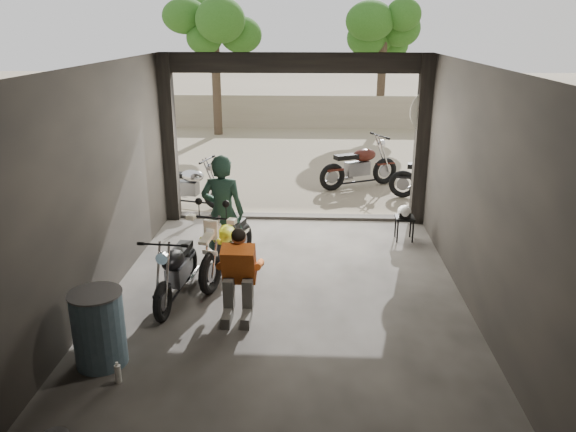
# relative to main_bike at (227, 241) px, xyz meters

# --- Properties ---
(ground) EXTENTS (80.00, 80.00, 0.00)m
(ground) POSITION_rel_main_bike_xyz_m (0.92, -0.80, -0.57)
(ground) COLOR #7A6D56
(ground) RESTS_ON ground
(garage) EXTENTS (7.00, 7.13, 3.20)m
(garage) POSITION_rel_main_bike_xyz_m (0.92, -0.26, 0.71)
(garage) COLOR #2D2B28
(garage) RESTS_ON ground
(boundary_wall) EXTENTS (18.00, 0.30, 1.20)m
(boundary_wall) POSITION_rel_main_bike_xyz_m (0.92, 13.20, 0.03)
(boundary_wall) COLOR gray
(boundary_wall) RESTS_ON ground
(tree_left) EXTENTS (2.20, 2.20, 5.60)m
(tree_left) POSITION_rel_main_bike_xyz_m (-2.08, 11.70, 3.42)
(tree_left) COLOR #382B1E
(tree_left) RESTS_ON ground
(tree_right) EXTENTS (2.20, 2.20, 5.00)m
(tree_right) POSITION_rel_main_bike_xyz_m (3.72, 13.20, 2.99)
(tree_right) COLOR #382B1E
(tree_right) RESTS_ON ground
(main_bike) EXTENTS (1.09, 1.82, 1.13)m
(main_bike) POSITION_rel_main_bike_xyz_m (0.00, 0.00, 0.00)
(main_bike) COLOR white
(main_bike) RESTS_ON ground
(left_bike) EXTENTS (0.74, 1.56, 1.02)m
(left_bike) POSITION_rel_main_bike_xyz_m (-0.59, -0.84, -0.05)
(left_bike) COLOR black
(left_bike) RESTS_ON ground
(outside_bike_a) EXTENTS (1.71, 1.03, 1.08)m
(outside_bike_a) POSITION_rel_main_bike_xyz_m (-1.33, 3.39, -0.03)
(outside_bike_a) COLOR black
(outside_bike_a) RESTS_ON ground
(outside_bike_b) EXTENTS (1.94, 1.46, 1.22)m
(outside_bike_b) POSITION_rel_main_bike_xyz_m (2.37, 5.07, 0.04)
(outside_bike_b) COLOR #41160F
(outside_bike_b) RESTS_ON ground
(outside_bike_c) EXTENTS (1.84, 1.05, 1.17)m
(outside_bike_c) POSITION_rel_main_bike_xyz_m (3.96, 4.13, 0.02)
(outside_bike_c) COLOR black
(outside_bike_c) RESTS_ON ground
(rider) EXTENTS (0.70, 0.49, 1.83)m
(rider) POSITION_rel_main_bike_xyz_m (-0.10, 0.30, 0.35)
(rider) COLOR #172F27
(rider) RESTS_ON ground
(mechanic) EXTENTS (0.58, 0.79, 1.14)m
(mechanic) POSITION_rel_main_bike_xyz_m (0.33, -1.29, 0.00)
(mechanic) COLOR #D55E1C
(mechanic) RESTS_ON ground
(stool) EXTENTS (0.32, 0.32, 0.45)m
(stool) POSITION_rel_main_bike_xyz_m (2.92, 1.59, -0.19)
(stool) COLOR black
(stool) RESTS_ON ground
(helmet) EXTENTS (0.26, 0.27, 0.23)m
(helmet) POSITION_rel_main_bike_xyz_m (2.90, 1.55, 0.00)
(helmet) COLOR white
(helmet) RESTS_ON stool
(oil_drum) EXTENTS (0.66, 0.66, 0.89)m
(oil_drum) POSITION_rel_main_bike_xyz_m (-1.08, -2.46, -0.12)
(oil_drum) COLOR #425D6F
(oil_drum) RESTS_ON ground
(sign_post) EXTENTS (0.86, 0.08, 2.59)m
(sign_post) POSITION_rel_main_bike_xyz_m (3.48, 2.57, 1.20)
(sign_post) COLOR black
(sign_post) RESTS_ON ground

